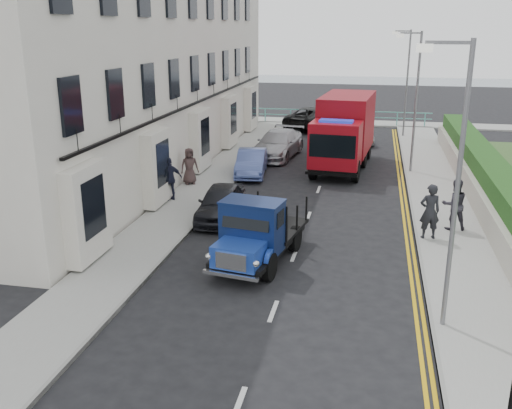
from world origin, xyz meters
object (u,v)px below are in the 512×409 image
(lamp_far, at_px, (405,77))
(red_lorry, at_px, (344,130))
(parked_car_front, at_px, (221,203))
(pedestrian_east_near, at_px, (430,211))
(bedford_lorry, at_px, (254,237))
(lamp_near, at_px, (453,173))
(lamp_mid, at_px, (414,94))

(lamp_far, xyz_separation_m, red_lorry, (-3.35, -9.37, -2.00))
(parked_car_front, xyz_separation_m, pedestrian_east_near, (7.72, -0.85, 0.43))
(bedford_lorry, xyz_separation_m, parked_car_front, (-2.21, 4.26, -0.34))
(lamp_near, relative_size, parked_car_front, 1.79)
(lamp_near, bearing_deg, lamp_mid, 90.00)
(lamp_far, height_order, bedford_lorry, lamp_far)
(red_lorry, distance_m, pedestrian_east_near, 11.08)
(lamp_far, relative_size, bedford_lorry, 1.46)
(red_lorry, relative_size, parked_car_front, 1.87)
(parked_car_front, bearing_deg, bedford_lorry, -66.21)
(lamp_mid, xyz_separation_m, red_lorry, (-3.35, 0.63, -2.00))
(lamp_mid, relative_size, bedford_lorry, 1.46)
(lamp_near, bearing_deg, red_lorry, 101.41)
(lamp_far, xyz_separation_m, pedestrian_east_near, (0.22, -19.82, -2.90))
(lamp_mid, distance_m, red_lorry, 3.96)
(lamp_near, distance_m, bedford_lorry, 6.68)
(lamp_near, height_order, red_lorry, lamp_near)
(lamp_near, distance_m, pedestrian_east_near, 6.83)
(bedford_lorry, relative_size, red_lorry, 0.65)
(lamp_far, distance_m, parked_car_front, 20.66)
(lamp_far, relative_size, red_lorry, 0.95)
(lamp_far, bearing_deg, pedestrian_east_near, -89.36)
(bedford_lorry, distance_m, pedestrian_east_near, 6.48)
(lamp_near, bearing_deg, parked_car_front, 136.82)
(lamp_far, distance_m, pedestrian_east_near, 20.03)
(bedford_lorry, relative_size, parked_car_front, 1.23)
(lamp_near, relative_size, bedford_lorry, 1.46)
(red_lorry, distance_m, parked_car_front, 10.53)
(red_lorry, xyz_separation_m, parked_car_front, (-4.14, -9.59, -1.33))
(bedford_lorry, distance_m, red_lorry, 14.02)
(lamp_mid, height_order, lamp_far, same)
(red_lorry, relative_size, pedestrian_east_near, 3.75)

